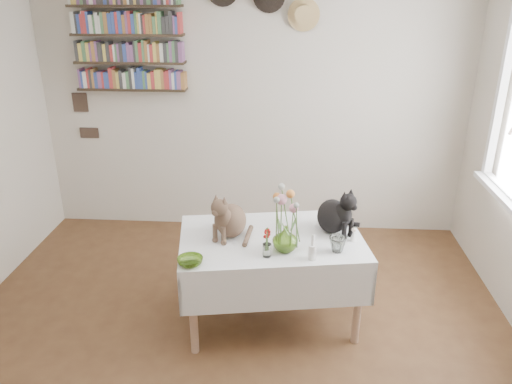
# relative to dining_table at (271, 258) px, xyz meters

# --- Properties ---
(room) EXTENTS (4.08, 4.58, 2.58)m
(room) POSITION_rel_dining_table_xyz_m (-0.25, -0.70, 0.74)
(room) COLOR brown
(room) RESTS_ON ground
(dining_table) EXTENTS (1.37, 1.00, 0.67)m
(dining_table) POSITION_rel_dining_table_xyz_m (0.00, 0.00, 0.00)
(dining_table) COLOR white
(dining_table) RESTS_ON room
(tabby_cat) EXTENTS (0.34, 0.37, 0.34)m
(tabby_cat) POSITION_rel_dining_table_xyz_m (-0.28, 0.02, 0.34)
(tabby_cat) COLOR brown
(tabby_cat) RESTS_ON dining_table
(black_cat) EXTENTS (0.38, 0.38, 0.35)m
(black_cat) POSITION_rel_dining_table_xyz_m (0.42, 0.13, 0.34)
(black_cat) COLOR black
(black_cat) RESTS_ON dining_table
(flower_vase) EXTENTS (0.22, 0.22, 0.18)m
(flower_vase) POSITION_rel_dining_table_xyz_m (0.10, -0.18, 0.25)
(flower_vase) COLOR #9AC74F
(flower_vase) RESTS_ON dining_table
(green_bowl) EXTENTS (0.20, 0.20, 0.05)m
(green_bowl) POSITION_rel_dining_table_xyz_m (-0.49, -0.41, 0.19)
(green_bowl) COLOR #9AC74F
(green_bowl) RESTS_ON dining_table
(drinking_glass) EXTENTS (0.15, 0.15, 0.10)m
(drinking_glass) POSITION_rel_dining_table_xyz_m (0.44, -0.17, 0.22)
(drinking_glass) COLOR white
(drinking_glass) RESTS_ON dining_table
(candlestick) EXTENTS (0.05, 0.05, 0.18)m
(candlestick) POSITION_rel_dining_table_xyz_m (0.27, -0.28, 0.23)
(candlestick) COLOR white
(candlestick) RESTS_ON dining_table
(berry_jar) EXTENTS (0.06, 0.06, 0.22)m
(berry_jar) POSITION_rel_dining_table_xyz_m (-0.02, -0.27, 0.26)
(berry_jar) COLOR white
(berry_jar) RESTS_ON dining_table
(porcelain_figurine) EXTENTS (0.05, 0.05, 0.10)m
(porcelain_figurine) POSITION_rel_dining_table_xyz_m (0.56, -0.01, 0.21)
(porcelain_figurine) COLOR white
(porcelain_figurine) RESTS_ON dining_table
(flower_bouquet) EXTENTS (0.17, 0.13, 0.39)m
(flower_bouquet) POSITION_rel_dining_table_xyz_m (0.10, -0.17, 0.51)
(flower_bouquet) COLOR #4C7233
(flower_bouquet) RESTS_ON flower_vase
(bookshelf_unit) EXTENTS (1.00, 0.16, 0.91)m
(bookshelf_unit) POSITION_rel_dining_table_xyz_m (-1.35, 1.46, 1.33)
(bookshelf_unit) COLOR #2F2417
(bookshelf_unit) RESTS_ON room
(wall_hats) EXTENTS (0.98, 0.09, 0.48)m
(wall_hats) POSITION_rel_dining_table_xyz_m (-0.13, 1.49, 1.66)
(wall_hats) COLOR black
(wall_hats) RESTS_ON room
(wall_art_plaques) EXTENTS (0.21, 0.02, 0.44)m
(wall_art_plaques) POSITION_rel_dining_table_xyz_m (-1.88, 1.53, 0.62)
(wall_art_plaques) COLOR #38281E
(wall_art_plaques) RESTS_ON room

